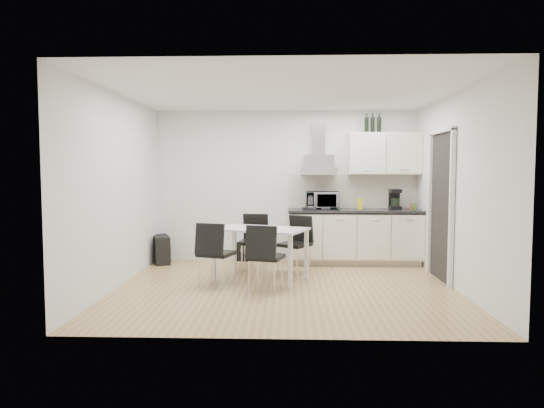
{
  "coord_description": "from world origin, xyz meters",
  "views": [
    {
      "loc": [
        0.05,
        -6.42,
        1.57
      ],
      "look_at": [
        -0.19,
        0.36,
        1.1
      ],
      "focal_mm": 32.0,
      "sensor_mm": 36.0,
      "label": 1
    }
  ],
  "objects_px": {
    "kitchenette": "(356,214)",
    "chair_far_left": "(254,243)",
    "chair_far_right": "(294,245)",
    "chair_near_right": "(266,258)",
    "dining_table": "(260,234)",
    "guitar_amp": "(161,249)",
    "floor_speaker": "(244,251)",
    "chair_near_left": "(216,254)"
  },
  "relations": [
    {
      "from": "chair_far_right",
      "to": "chair_far_left",
      "type": "bearing_deg",
      "value": 13.57
    },
    {
      "from": "chair_far_right",
      "to": "floor_speaker",
      "type": "height_order",
      "value": "chair_far_right"
    },
    {
      "from": "chair_near_left",
      "to": "floor_speaker",
      "type": "height_order",
      "value": "chair_near_left"
    },
    {
      "from": "dining_table",
      "to": "floor_speaker",
      "type": "xyz_separation_m",
      "value": [
        -0.37,
        1.47,
        -0.49
      ]
    },
    {
      "from": "kitchenette",
      "to": "chair_far_left",
      "type": "height_order",
      "value": "kitchenette"
    },
    {
      "from": "dining_table",
      "to": "chair_near_right",
      "type": "relative_size",
      "value": 1.65
    },
    {
      "from": "kitchenette",
      "to": "chair_near_right",
      "type": "relative_size",
      "value": 2.86
    },
    {
      "from": "chair_near_right",
      "to": "guitar_amp",
      "type": "xyz_separation_m",
      "value": [
        -1.87,
        1.86,
        -0.21
      ]
    },
    {
      "from": "chair_near_left",
      "to": "chair_near_right",
      "type": "relative_size",
      "value": 1.0
    },
    {
      "from": "kitchenette",
      "to": "chair_near_right",
      "type": "bearing_deg",
      "value": -126.33
    },
    {
      "from": "chair_near_left",
      "to": "guitar_amp",
      "type": "bearing_deg",
      "value": 143.71
    },
    {
      "from": "dining_table",
      "to": "chair_far_right",
      "type": "relative_size",
      "value": 1.65
    },
    {
      "from": "chair_far_left",
      "to": "kitchenette",
      "type": "bearing_deg",
      "value": -155.52
    },
    {
      "from": "chair_far_right",
      "to": "chair_near_right",
      "type": "height_order",
      "value": "same"
    },
    {
      "from": "chair_near_left",
      "to": "guitar_amp",
      "type": "height_order",
      "value": "chair_near_left"
    },
    {
      "from": "dining_table",
      "to": "chair_far_left",
      "type": "bearing_deg",
      "value": 123.32
    },
    {
      "from": "chair_near_left",
      "to": "floor_speaker",
      "type": "xyz_separation_m",
      "value": [
        0.19,
        1.89,
        -0.27
      ]
    },
    {
      "from": "chair_far_right",
      "to": "guitar_amp",
      "type": "height_order",
      "value": "chair_far_right"
    },
    {
      "from": "chair_near_left",
      "to": "floor_speaker",
      "type": "relative_size",
      "value": 2.64
    },
    {
      "from": "kitchenette",
      "to": "guitar_amp",
      "type": "distance_m",
      "value": 3.35
    },
    {
      "from": "chair_near_left",
      "to": "guitar_amp",
      "type": "xyz_separation_m",
      "value": [
        -1.19,
        1.64,
        -0.21
      ]
    },
    {
      "from": "dining_table",
      "to": "guitar_amp",
      "type": "height_order",
      "value": "dining_table"
    },
    {
      "from": "chair_far_left",
      "to": "guitar_amp",
      "type": "distance_m",
      "value": 1.73
    },
    {
      "from": "chair_far_left",
      "to": "chair_near_right",
      "type": "distance_m",
      "value": 1.33
    },
    {
      "from": "guitar_amp",
      "to": "chair_far_left",
      "type": "bearing_deg",
      "value": -40.66
    },
    {
      "from": "chair_far_right",
      "to": "guitar_amp",
      "type": "distance_m",
      "value": 2.39
    },
    {
      "from": "kitchenette",
      "to": "guitar_amp",
      "type": "height_order",
      "value": "kitchenette"
    },
    {
      "from": "chair_far_left",
      "to": "chair_near_right",
      "type": "height_order",
      "value": "same"
    },
    {
      "from": "dining_table",
      "to": "chair_far_right",
      "type": "xyz_separation_m",
      "value": [
        0.49,
        0.42,
        -0.22
      ]
    },
    {
      "from": "guitar_amp",
      "to": "floor_speaker",
      "type": "xyz_separation_m",
      "value": [
        1.38,
        0.25,
        -0.07
      ]
    },
    {
      "from": "chair_near_left",
      "to": "kitchenette",
      "type": "bearing_deg",
      "value": 56.89
    },
    {
      "from": "kitchenette",
      "to": "chair_far_left",
      "type": "bearing_deg",
      "value": -159.03
    },
    {
      "from": "chair_near_right",
      "to": "guitar_amp",
      "type": "height_order",
      "value": "chair_near_right"
    },
    {
      "from": "chair_far_right",
      "to": "chair_near_left",
      "type": "height_order",
      "value": "same"
    },
    {
      "from": "kitchenette",
      "to": "dining_table",
      "type": "height_order",
      "value": "kitchenette"
    },
    {
      "from": "chair_near_right",
      "to": "kitchenette",
      "type": "bearing_deg",
      "value": 68.79
    },
    {
      "from": "floor_speaker",
      "to": "chair_far_right",
      "type": "bearing_deg",
      "value": -33.85
    },
    {
      "from": "dining_table",
      "to": "chair_far_left",
      "type": "relative_size",
      "value": 1.65
    },
    {
      "from": "dining_table",
      "to": "chair_far_right",
      "type": "height_order",
      "value": "chair_far_right"
    },
    {
      "from": "chair_far_left",
      "to": "chair_near_left",
      "type": "xyz_separation_m",
      "value": [
        -0.43,
        -1.08,
        0.0
      ]
    },
    {
      "from": "chair_far_right",
      "to": "floor_speaker",
      "type": "xyz_separation_m",
      "value": [
        -0.86,
        1.05,
        -0.27
      ]
    },
    {
      "from": "kitchenette",
      "to": "chair_near_left",
      "type": "bearing_deg",
      "value": -140.82
    }
  ]
}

